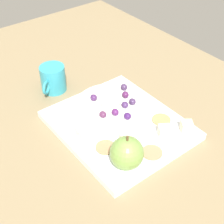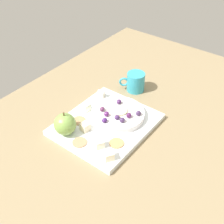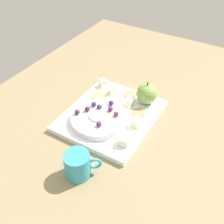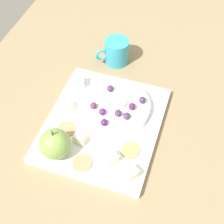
{
  "view_description": "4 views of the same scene",
  "coord_description": "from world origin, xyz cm",
  "px_view_note": "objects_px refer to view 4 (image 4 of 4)",
  "views": [
    {
      "loc": [
        50.24,
        -43.08,
        60.69
      ],
      "look_at": [
        -1.21,
        -3.19,
        7.27
      ],
      "focal_mm": 53.19,
      "sensor_mm": 36.0,
      "label": 1
    },
    {
      "loc": [
        61.26,
        45.95,
        73.17
      ],
      "look_at": [
        -0.19,
        -0.89,
        9.86
      ],
      "focal_mm": 47.09,
      "sensor_mm": 36.0,
      "label": 2
    },
    {
      "loc": [
        -61.12,
        -40.18,
        67.46
      ],
      "look_at": [
        -1.54,
        -4.63,
        8.4
      ],
      "focal_mm": 44.53,
      "sensor_mm": 36.0,
      "label": 3
    },
    {
      "loc": [
        49.38,
        15.92,
        73.86
      ],
      "look_at": [
        -0.94,
        -0.87,
        7.68
      ],
      "focal_mm": 53.29,
      "sensor_mm": 36.0,
      "label": 4
    }
  ],
  "objects_px": {
    "serving_dish": "(114,106)",
    "grape_2": "(93,106)",
    "grape_3": "(118,113)",
    "cheese_cube_4": "(67,108)",
    "grape_5": "(132,106)",
    "cheese_cube_3": "(79,82)",
    "cracker_1": "(130,150)",
    "platter": "(103,124)",
    "cheese_cube_2": "(111,159)",
    "cracker_2": "(67,129)",
    "apple_whole": "(55,144)",
    "grape_7": "(142,100)",
    "cup": "(116,52)",
    "grape_0": "(102,112)",
    "cheese_cube_1": "(81,138)",
    "cheese_cube_0": "(131,173)",
    "cracker_0": "(82,163)",
    "grape_6": "(104,122)",
    "grape_1": "(110,88)",
    "apple_slice_0": "(116,102)",
    "grape_4": "(127,116)"
  },
  "relations": [
    {
      "from": "cracker_1",
      "to": "grape_3",
      "type": "bearing_deg",
      "value": -143.98
    },
    {
      "from": "cheese_cube_3",
      "to": "cracker_1",
      "type": "distance_m",
      "value": 0.26
    },
    {
      "from": "cheese_cube_2",
      "to": "grape_7",
      "type": "relative_size",
      "value": 1.43
    },
    {
      "from": "cracker_1",
      "to": "grape_3",
      "type": "xyz_separation_m",
      "value": [
        -0.08,
        -0.06,
        0.03
      ]
    },
    {
      "from": "grape_7",
      "to": "cup",
      "type": "bearing_deg",
      "value": -143.53
    },
    {
      "from": "cup",
      "to": "cracker_2",
      "type": "bearing_deg",
      "value": -6.67
    },
    {
      "from": "grape_2",
      "to": "grape_3",
      "type": "height_order",
      "value": "same"
    },
    {
      "from": "platter",
      "to": "cheese_cube_1",
      "type": "height_order",
      "value": "cheese_cube_1"
    },
    {
      "from": "cracker_0",
      "to": "grape_0",
      "type": "distance_m",
      "value": 0.14
    },
    {
      "from": "serving_dish",
      "to": "grape_2",
      "type": "height_order",
      "value": "grape_2"
    },
    {
      "from": "platter",
      "to": "cracker_1",
      "type": "height_order",
      "value": "cracker_1"
    },
    {
      "from": "serving_dish",
      "to": "apple_slice_0",
      "type": "bearing_deg",
      "value": 152.5
    },
    {
      "from": "cheese_cube_2",
      "to": "grape_0",
      "type": "bearing_deg",
      "value": -151.59
    },
    {
      "from": "cheese_cube_4",
      "to": "cracker_2",
      "type": "distance_m",
      "value": 0.06
    },
    {
      "from": "cheese_cube_4",
      "to": "cracker_1",
      "type": "bearing_deg",
      "value": 71.12
    },
    {
      "from": "cheese_cube_0",
      "to": "cracker_2",
      "type": "height_order",
      "value": "cheese_cube_0"
    },
    {
      "from": "grape_7",
      "to": "apple_slice_0",
      "type": "distance_m",
      "value": 0.07
    },
    {
      "from": "grape_3",
      "to": "cheese_cube_4",
      "type": "bearing_deg",
      "value": -84.84
    },
    {
      "from": "grape_1",
      "to": "apple_slice_0",
      "type": "xyz_separation_m",
      "value": [
        0.04,
        0.03,
        -0.01
      ]
    },
    {
      "from": "grape_5",
      "to": "cheese_cube_2",
      "type": "bearing_deg",
      "value": -2.15
    },
    {
      "from": "cheese_cube_1",
      "to": "cracker_2",
      "type": "relative_size",
      "value": 0.58
    },
    {
      "from": "apple_whole",
      "to": "grape_2",
      "type": "height_order",
      "value": "apple_whole"
    },
    {
      "from": "grape_2",
      "to": "cracker_0",
      "type": "bearing_deg",
      "value": 10.28
    },
    {
      "from": "apple_slice_0",
      "to": "grape_3",
      "type": "bearing_deg",
      "value": 24.85
    },
    {
      "from": "cheese_cube_3",
      "to": "cheese_cube_4",
      "type": "height_order",
      "value": "same"
    },
    {
      "from": "cheese_cube_1",
      "to": "apple_slice_0",
      "type": "xyz_separation_m",
      "value": [
        -0.13,
        0.05,
        0.01
      ]
    },
    {
      "from": "cheese_cube_2",
      "to": "cracker_2",
      "type": "xyz_separation_m",
      "value": [
        -0.05,
        -0.14,
        -0.01
      ]
    },
    {
      "from": "serving_dish",
      "to": "cheese_cube_0",
      "type": "bearing_deg",
      "value": 28.59
    },
    {
      "from": "grape_5",
      "to": "cheese_cube_3",
      "type": "bearing_deg",
      "value": -107.43
    },
    {
      "from": "platter",
      "to": "grape_7",
      "type": "bearing_deg",
      "value": 134.17
    },
    {
      "from": "grape_1",
      "to": "cracker_2",
      "type": "bearing_deg",
      "value": -25.51
    },
    {
      "from": "cheese_cube_1",
      "to": "grape_0",
      "type": "bearing_deg",
      "value": 160.61
    },
    {
      "from": "cheese_cube_3",
      "to": "grape_6",
      "type": "height_order",
      "value": "grape_6"
    },
    {
      "from": "serving_dish",
      "to": "grape_0",
      "type": "bearing_deg",
      "value": -22.49
    },
    {
      "from": "grape_7",
      "to": "cup",
      "type": "relative_size",
      "value": 0.21
    },
    {
      "from": "cheese_cube_4",
      "to": "grape_5",
      "type": "distance_m",
      "value": 0.17
    },
    {
      "from": "grape_3",
      "to": "grape_5",
      "type": "bearing_deg",
      "value": 138.73
    },
    {
      "from": "apple_whole",
      "to": "cheese_cube_2",
      "type": "height_order",
      "value": "apple_whole"
    },
    {
      "from": "serving_dish",
      "to": "grape_3",
      "type": "xyz_separation_m",
      "value": [
        0.03,
        0.02,
        0.02
      ]
    },
    {
      "from": "grape_6",
      "to": "cracker_0",
      "type": "bearing_deg",
      "value": -8.76
    },
    {
      "from": "serving_dish",
      "to": "cheese_cube_2",
      "type": "height_order",
      "value": "cheese_cube_2"
    },
    {
      "from": "cheese_cube_0",
      "to": "cheese_cube_3",
      "type": "xyz_separation_m",
      "value": [
        -0.23,
        -0.22,
        0.0
      ]
    },
    {
      "from": "cracker_2",
      "to": "cheese_cube_1",
      "type": "bearing_deg",
      "value": 66.28
    },
    {
      "from": "cheese_cube_3",
      "to": "grape_4",
      "type": "height_order",
      "value": "grape_4"
    },
    {
      "from": "cheese_cube_1",
      "to": "cracker_1",
      "type": "relative_size",
      "value": 0.58
    },
    {
      "from": "cracker_2",
      "to": "grape_3",
      "type": "relative_size",
      "value": 2.47
    },
    {
      "from": "cracker_2",
      "to": "grape_2",
      "type": "distance_m",
      "value": 0.09
    },
    {
      "from": "cracker_1",
      "to": "serving_dish",
      "type": "bearing_deg",
      "value": -145.38
    },
    {
      "from": "cheese_cube_4",
      "to": "grape_3",
      "type": "distance_m",
      "value": 0.14
    },
    {
      "from": "cheese_cube_2",
      "to": "grape_7",
      "type": "bearing_deg",
      "value": 172.13
    }
  ]
}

